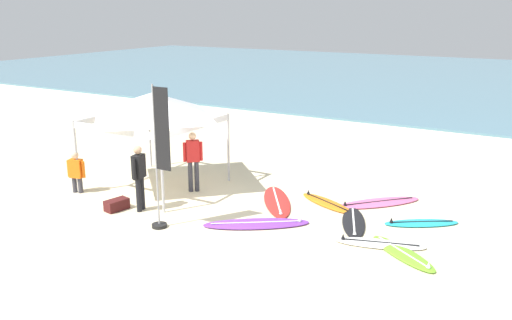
# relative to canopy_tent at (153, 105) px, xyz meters

# --- Properties ---
(ground_plane) EXTENTS (80.00, 80.00, 0.00)m
(ground_plane) POSITION_rel_canopy_tent_xyz_m (2.21, -0.57, -2.39)
(ground_plane) COLOR beige
(sea) EXTENTS (80.00, 36.00, 0.10)m
(sea) POSITION_rel_canopy_tent_xyz_m (2.21, 29.73, -2.34)
(sea) COLOR #568499
(sea) RESTS_ON ground
(canopy_tent) EXTENTS (3.16, 3.16, 2.75)m
(canopy_tent) POSITION_rel_canopy_tent_xyz_m (0.00, 0.00, 0.00)
(canopy_tent) COLOR #B7B7BC
(canopy_tent) RESTS_ON ground
(surfboard_black) EXTENTS (1.26, 2.06, 0.19)m
(surfboard_black) POSITION_rel_canopy_tent_xyz_m (5.97, 0.18, -2.35)
(surfboard_black) COLOR black
(surfboard_black) RESTS_ON ground
(surfboard_cyan) EXTENTS (1.77, 1.41, 0.19)m
(surfboard_cyan) POSITION_rel_canopy_tent_xyz_m (7.38, 0.96, -2.35)
(surfboard_cyan) COLOR #23B2CC
(surfboard_cyan) RESTS_ON ground
(surfboard_orange) EXTENTS (1.91, 1.26, 0.19)m
(surfboard_orange) POSITION_rel_canopy_tent_xyz_m (4.87, 1.12, -2.35)
(surfboard_orange) COLOR orange
(surfboard_orange) RESTS_ON ground
(surfboard_purple) EXTENTS (2.49, 2.03, 0.19)m
(surfboard_purple) POSITION_rel_canopy_tent_xyz_m (3.99, -1.06, -2.35)
(surfboard_purple) COLOR purple
(surfboard_purple) RESTS_ON ground
(surfboard_red) EXTENTS (1.93, 2.43, 0.19)m
(surfboard_red) POSITION_rel_canopy_tent_xyz_m (3.67, 0.56, -2.35)
(surfboard_red) COLOR red
(surfboard_red) RESTS_ON ground
(surfboard_white) EXTENTS (2.03, 1.09, 0.19)m
(surfboard_white) POSITION_rel_canopy_tent_xyz_m (6.89, -0.69, -2.35)
(surfboard_white) COLOR white
(surfboard_white) RESTS_ON ground
(surfboard_pink) EXTENTS (2.10, 2.20, 0.19)m
(surfboard_pink) POSITION_rel_canopy_tent_xyz_m (6.05, 1.83, -2.35)
(surfboard_pink) COLOR pink
(surfboard_pink) RESTS_ON ground
(surfboard_lime) EXTENTS (1.88, 1.57, 0.19)m
(surfboard_lime) POSITION_rel_canopy_tent_xyz_m (7.47, -0.93, -2.35)
(surfboard_lime) COLOR #7AD12D
(surfboard_lime) RESTS_ON ground
(person_red) EXTENTS (0.43, 0.41, 1.71)m
(person_red) POSITION_rel_canopy_tent_xyz_m (1.19, 0.21, -1.40)
(person_red) COLOR #383842
(person_red) RESTS_ON ground
(person_black) EXTENTS (0.30, 0.54, 1.71)m
(person_black) POSITION_rel_canopy_tent_xyz_m (0.92, -1.70, -1.40)
(person_black) COLOR black
(person_black) RESTS_ON ground
(person_orange) EXTENTS (0.53, 0.31, 1.20)m
(person_orange) POSITION_rel_canopy_tent_xyz_m (-1.57, -1.53, -1.73)
(person_orange) COLOR #383842
(person_orange) RESTS_ON ground
(banner_flag) EXTENTS (0.60, 0.36, 3.40)m
(banner_flag) POSITION_rel_canopy_tent_xyz_m (2.17, -2.33, -0.81)
(banner_flag) COLOR #99999E
(banner_flag) RESTS_ON ground
(gear_bag_near_tent) EXTENTS (0.43, 0.65, 0.28)m
(gear_bag_near_tent) POSITION_rel_canopy_tent_xyz_m (0.36, -1.99, -2.25)
(gear_bag_near_tent) COLOR #4C1919
(gear_bag_near_tent) RESTS_ON ground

